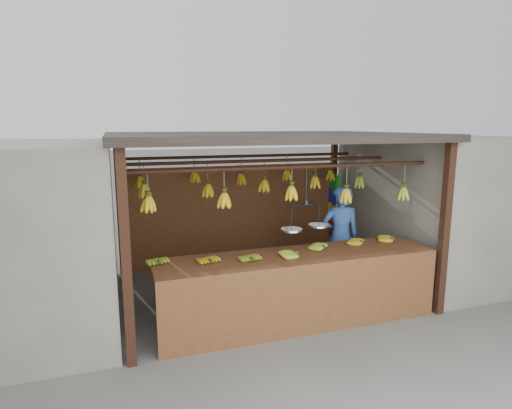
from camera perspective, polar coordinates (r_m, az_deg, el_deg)
name	(u,v)px	position (r m, az deg, el deg)	size (l,w,h in m)	color
ground	(262,291)	(6.71, 0.84, -11.44)	(80.00, 80.00, 0.00)	#5B5B57
stall	(255,161)	(6.55, -0.08, 5.82)	(4.30, 3.30, 2.40)	black
neighbor_right	(456,204)	(8.27, 25.08, 0.08)	(3.00, 3.00, 2.30)	slate
counter	(301,272)	(5.42, 5.98, -8.94)	(3.61, 0.82, 0.96)	brown
hanging_bananas	(262,186)	(6.29, 0.85, 2.47)	(3.57, 2.21, 0.37)	#BD9714
balance_scale	(305,224)	(5.53, 6.61, -2.62)	(0.69, 0.36, 0.80)	black
vendor	(340,237)	(6.76, 11.18, -4.32)	(0.58, 0.38, 1.60)	#3359A5
bag_bundles	(334,204)	(8.39, 10.32, 0.05)	(0.08, 0.26, 1.15)	#199926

